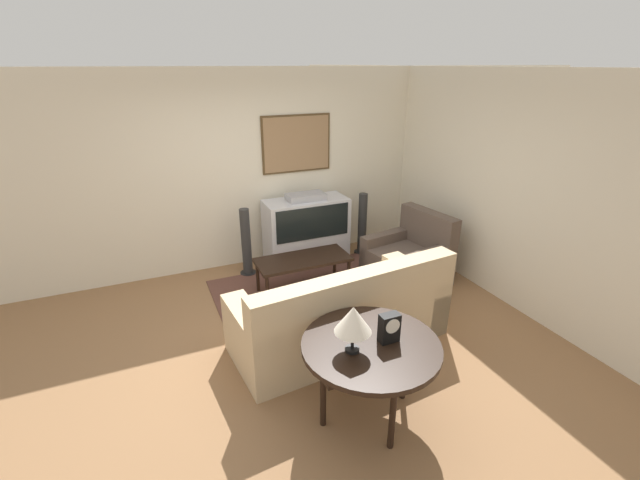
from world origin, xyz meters
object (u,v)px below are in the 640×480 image
at_px(tv, 306,230).
at_px(console_table, 371,350).
at_px(armchair, 409,259).
at_px(couch, 342,316).
at_px(mantel_clock, 389,328).
at_px(speaker_tower_right, 362,225).
at_px(coffee_table, 303,262).
at_px(speaker_tower_left, 246,244).
at_px(table_lamp, 353,320).

distance_m(tv, console_table, 3.07).
bearing_deg(armchair, couch, -66.11).
relative_size(mantel_clock, speaker_tower_right, 0.25).
bearing_deg(mantel_clock, tv, 80.28).
bearing_deg(coffee_table, speaker_tower_left, 125.13).
bearing_deg(mantel_clock, coffee_table, 86.12).
distance_m(tv, armchair, 1.52).
distance_m(armchair, mantel_clock, 2.56).
bearing_deg(speaker_tower_left, speaker_tower_right, 0.00).
bearing_deg(mantel_clock, armchair, 50.99).
distance_m(tv, mantel_clock, 3.08).
xyz_separation_m(coffee_table, speaker_tower_right, (1.27, 0.76, 0.04)).
xyz_separation_m(tv, table_lamp, (-0.84, -3.02, 0.50)).
relative_size(armchair, speaker_tower_right, 1.10).
bearing_deg(tv, table_lamp, -105.49).
bearing_deg(couch, mantel_clock, 79.12).
relative_size(couch, mantel_clock, 9.55).
height_order(tv, couch, tv).
bearing_deg(mantel_clock, speaker_tower_left, 97.34).
xyz_separation_m(mantel_clock, speaker_tower_right, (1.42, 2.98, -0.39)).
relative_size(armchair, coffee_table, 0.88).
xyz_separation_m(console_table, speaker_tower_left, (-0.24, 2.96, -0.21)).
distance_m(couch, mantel_clock, 1.12).
height_order(couch, armchair, couch).
bearing_deg(tv, mantel_clock, -99.72).
bearing_deg(armchair, speaker_tower_right, 179.93).
distance_m(couch, speaker_tower_right, 2.38).
height_order(coffee_table, table_lamp, table_lamp).
xyz_separation_m(speaker_tower_left, speaker_tower_right, (1.80, 0.00, 0.00)).
height_order(armchair, table_lamp, table_lamp).
distance_m(tv, couch, 2.07).
distance_m(armchair, console_table, 2.60).
distance_m(coffee_table, mantel_clock, 2.26).
relative_size(console_table, speaker_tower_left, 1.15).
bearing_deg(coffee_table, mantel_clock, -93.88).
height_order(tv, speaker_tower_left, tv).
xyz_separation_m(armchair, console_table, (-1.72, -1.93, 0.36)).
bearing_deg(speaker_tower_right, armchair, -81.26).
height_order(speaker_tower_left, speaker_tower_right, same).
bearing_deg(speaker_tower_left, table_lamp, -88.76).
distance_m(couch, table_lamp, 1.27).
bearing_deg(armchair, tv, -144.18).
bearing_deg(table_lamp, coffee_table, 78.04).
relative_size(tv, armchair, 1.14).
xyz_separation_m(coffee_table, table_lamp, (-0.47, -2.22, 0.58)).
bearing_deg(mantel_clock, couch, 84.23).
height_order(tv, coffee_table, tv).
relative_size(coffee_table, speaker_tower_right, 1.25).
relative_size(tv, speaker_tower_left, 1.25).
xyz_separation_m(couch, console_table, (-0.24, -0.98, 0.32)).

